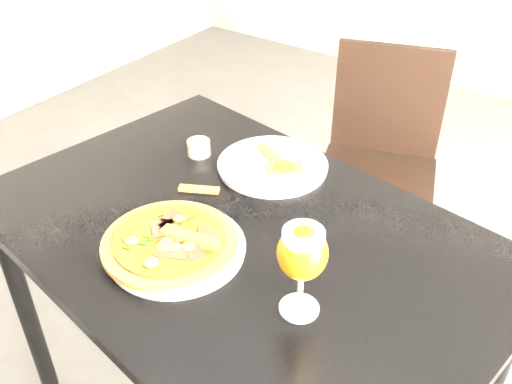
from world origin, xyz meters
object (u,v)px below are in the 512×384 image
Objects in this scene: chair_far at (378,163)px; dining_table at (239,259)px; pizza at (170,241)px; beer_glass at (302,254)px.

dining_table is at bearing -107.26° from chair_far.
pizza is (-0.06, -1.00, 0.29)m from chair_far.
chair_far is 1.10m from beer_glass.
chair_far is 4.45× the size of beer_glass.
beer_glass reaches higher than pizza.
dining_table is at bearing 62.58° from pizza.
chair_far is at bearing 100.63° from dining_table.
dining_table is at bearing 151.76° from beer_glass.
pizza is (-0.07, -0.14, 0.12)m from dining_table.
pizza is at bearing -111.65° from chair_far.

